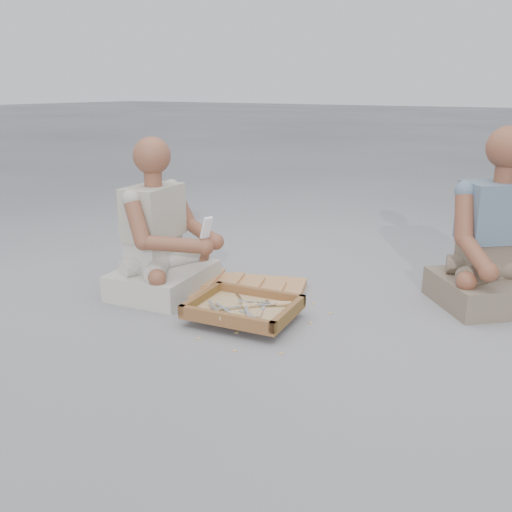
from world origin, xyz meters
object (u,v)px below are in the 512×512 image
Objects in this scene: carved_panel at (244,290)px; companion at (499,248)px; craftsman at (161,242)px; tool_tray at (244,308)px.

companion reaches higher than carved_panel.
craftsman is 0.93× the size of companion.
carved_panel is at bearing 123.69° from tool_tray.
carved_panel is 0.76× the size of craftsman.
tool_tray is 0.64× the size of craftsman.
companion is (0.91, 0.85, 0.23)m from tool_tray.
carved_panel is at bearing -16.14° from companion.
tool_tray is 1.27m from companion.
carved_panel is 1.27m from companion.
craftsman is at bearing -150.78° from carved_panel.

